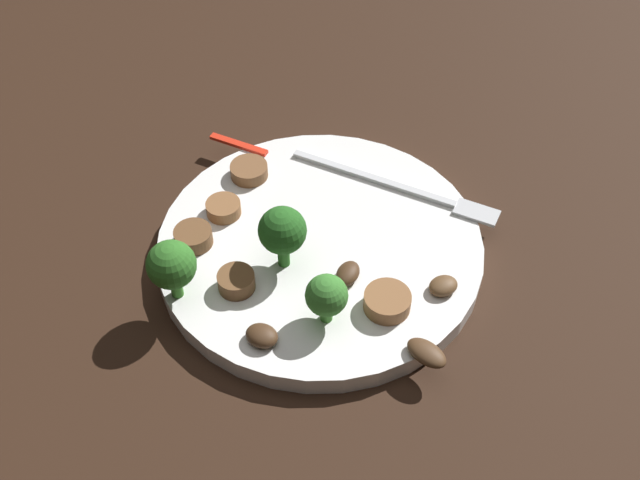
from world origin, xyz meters
name	(u,v)px	position (x,y,z in m)	size (l,w,h in m)	color
ground_plane	(320,254)	(0.00, 0.00, 0.00)	(1.40, 1.40, 0.00)	black
plate	(320,247)	(0.00, 0.00, 0.01)	(0.25, 0.25, 0.02)	white
fork	(408,190)	(0.06, 0.07, 0.02)	(0.18, 0.04, 0.00)	silver
broccoli_floret_0	(327,296)	(0.02, -0.07, 0.04)	(0.03, 0.03, 0.04)	#408630
broccoli_floret_1	(172,266)	(-0.09, -0.08, 0.05)	(0.04, 0.04, 0.05)	#347525
broccoli_floret_2	(282,231)	(-0.02, -0.03, 0.05)	(0.04, 0.04, 0.05)	#296420
sausage_slice_0	(249,171)	(-0.08, 0.05, 0.02)	(0.03, 0.03, 0.01)	brown
sausage_slice_1	(387,302)	(0.06, -0.05, 0.02)	(0.03, 0.03, 0.01)	brown
sausage_slice_2	(223,208)	(-0.08, 0.01, 0.02)	(0.03, 0.03, 0.01)	brown
sausage_slice_3	(193,237)	(-0.09, -0.03, 0.02)	(0.03, 0.03, 0.01)	brown
sausage_slice_4	(236,281)	(-0.05, -0.06, 0.02)	(0.03, 0.03, 0.01)	brown
mushroom_0	(262,336)	(-0.01, -0.10, 0.02)	(0.02, 0.02, 0.01)	#422B19
mushroom_1	(348,273)	(0.03, -0.03, 0.02)	(0.02, 0.02, 0.01)	#422B19
mushroom_2	(427,353)	(0.10, -0.08, 0.02)	(0.03, 0.02, 0.01)	#4C331E
mushroom_3	(443,286)	(0.10, -0.02, 0.02)	(0.02, 0.02, 0.01)	brown
pepper_strip_0	(239,145)	(-0.10, 0.09, 0.02)	(0.06, 0.01, 0.00)	red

